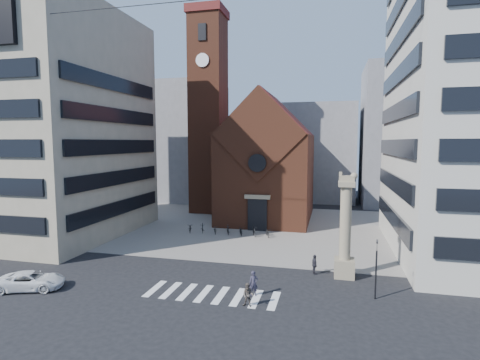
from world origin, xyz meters
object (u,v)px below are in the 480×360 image
white_car (30,281)px  scooter_0 (190,228)px  pedestrian_1 (248,295)px  pedestrian_2 (314,265)px  pedestrian_0 (254,283)px  lion_column (345,236)px  traffic_light (376,268)px

white_car → scooter_0: (5.14, 19.64, -0.12)m
pedestrian_1 → pedestrian_2: size_ratio=0.96×
scooter_0 → pedestrian_1: bearing=-78.2°
white_car → pedestrian_0: 16.80m
scooter_0 → lion_column: bearing=-52.0°
pedestrian_2 → scooter_0: 19.17m
pedestrian_1 → pedestrian_2: pedestrian_2 is taller
white_car → pedestrian_2: size_ratio=2.86×
pedestrian_0 → pedestrian_1: (0.00, -1.84, -0.10)m
pedestrian_0 → pedestrian_2: bearing=27.8°
traffic_light → scooter_0: 25.15m
traffic_light → pedestrian_0: size_ratio=2.37×
traffic_light → pedestrian_1: traffic_light is taller
pedestrian_2 → traffic_light: bearing=-154.0°
lion_column → white_car: size_ratio=1.81×
lion_column → traffic_light: (1.99, -4.00, -1.17)m
pedestrian_1 → lion_column: bearing=57.0°
pedestrian_2 → scooter_0: (-15.49, 11.30, -0.29)m
white_car → pedestrian_1: pedestrian_1 is taller
lion_column → pedestrian_0: (-6.49, -5.49, -2.55)m
lion_column → pedestrian_0: size_ratio=4.78×
lion_column → pedestrian_1: lion_column is taller
traffic_light → white_car: (-25.03, -4.35, -1.62)m
lion_column → pedestrian_0: bearing=-139.7°
white_car → pedestrian_2: pedestrian_2 is taller
traffic_light → pedestrian_1: (-8.48, -3.33, -1.48)m
pedestrian_2 → lion_column: bearing=-111.8°
scooter_0 → white_car: bearing=-124.4°
pedestrian_0 → pedestrian_1: size_ratio=1.13×
scooter_0 → traffic_light: bearing=-57.3°
traffic_light → pedestrian_2: 6.12m
traffic_light → pedestrian_1: size_ratio=2.67×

